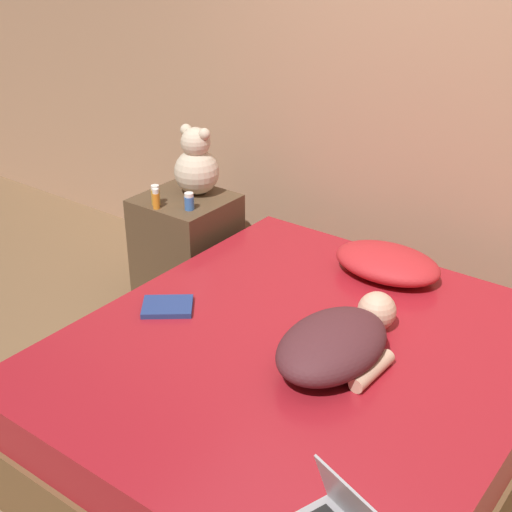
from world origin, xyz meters
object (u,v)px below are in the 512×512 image
Objects in this scene: bottle_amber at (155,195)px; person_lying at (338,342)px; bottle_orange at (156,199)px; book at (167,307)px; pillow at (387,263)px; bottle_blue at (189,201)px; teddy_bear at (196,165)px.

person_lying is at bearing -18.42° from bottle_amber.
book is (0.57, -0.54, -0.19)m from bottle_orange.
person_lying is 1.44m from bottle_orange.
person_lying reaches higher than book.
pillow is 1.07m from bottle_blue.
teddy_bear is 3.48× the size of bottle_amber.
book is (0.43, -0.63, -0.18)m from bottle_blue.
bottle_blue is 0.78m from book.
bottle_blue reaches higher than pillow.
bottle_orange is (-0.03, -0.29, -0.11)m from teddy_bear.
person_lying is 2.53× the size of book.
teddy_bear reaches higher than pillow.
pillow is 1.89× the size of book.
book is at bearing -56.74° from teddy_bear.
teddy_bear is 0.29m from bottle_amber.
bottle_blue is (0.19, 0.06, -0.01)m from bottle_amber.
person_lying is 0.80m from book.
bottle_blue is (0.12, -0.20, -0.12)m from teddy_bear.
bottle_orange is at bearing -95.32° from teddy_bear.
bottle_orange is 0.40× the size of book.
book is (0.61, -0.58, -0.19)m from bottle_amber.
bottle_orange reaches higher than bottle_blue.
bottle_orange reaches higher than person_lying.
person_lying is 1.54m from teddy_bear.
pillow is 1.24m from bottle_orange.
teddy_bear is 0.26m from bottle_blue.
person_lying is at bearing -17.51° from bottle_orange.
book is at bearing -43.21° from bottle_amber.
pillow reaches higher than book.
bottle_blue is (-1.05, -0.22, 0.12)m from pillow.
bottle_blue reaches higher than book.
teddy_bear is 4.09× the size of bottle_blue.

